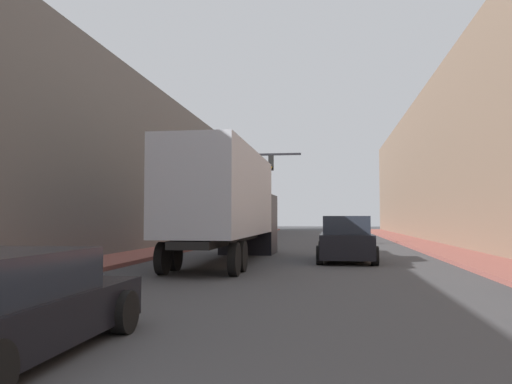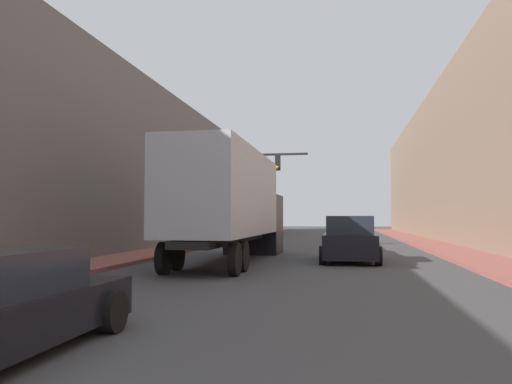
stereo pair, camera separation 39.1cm
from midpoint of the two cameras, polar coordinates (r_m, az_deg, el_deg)
The scene contains 8 objects.
sidewalk_right at distance 32.00m, azimuth 18.37°, elevation -5.78°, with size 2.38×80.00×0.15m.
sidewalk_left at distance 32.68m, azimuth -6.78°, elevation -5.85°, with size 2.38×80.00×0.15m.
building_right at distance 33.16m, azimuth 25.39°, elevation 4.09°, with size 6.00×80.00×11.28m.
building_left at distance 34.10m, azimuth -13.55°, elevation 1.85°, with size 6.00×80.00×9.09m.
semi_truck at distance 19.65m, azimuth -3.64°, elevation -1.26°, with size 2.51×11.93×4.18m.
sedan_car at distance 7.06m, azimuth -28.24°, elevation -11.57°, with size 2.01×4.32×1.32m.
suv_car at distance 20.39m, azimuth 9.66°, elevation -5.41°, with size 2.25×4.81×1.80m.
traffic_signal_gantry at distance 30.01m, azimuth -2.96°, elevation 1.37°, with size 5.45×0.35×5.81m.
Camera 1 is at (1.39, -1.52, 1.73)m, focal length 35.00 mm.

